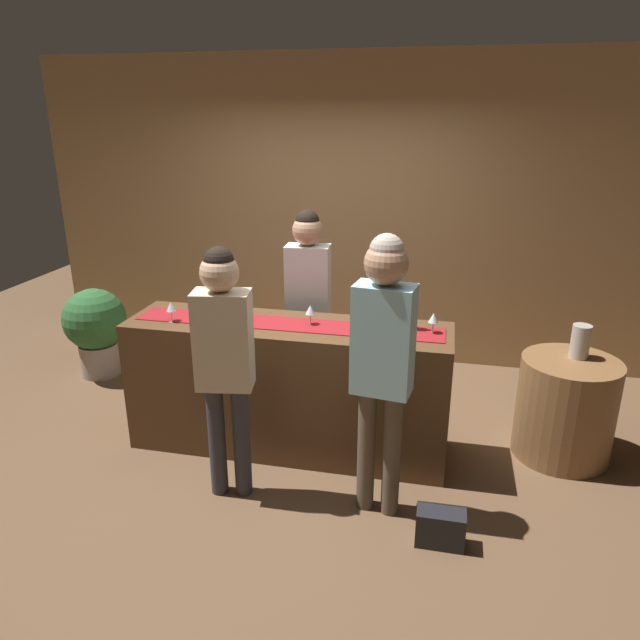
{
  "coord_description": "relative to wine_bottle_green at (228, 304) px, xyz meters",
  "views": [
    {
      "loc": [
        1.05,
        -3.7,
        2.37
      ],
      "look_at": [
        0.24,
        0.0,
        1.02
      ],
      "focal_mm": 32.76,
      "sensor_mm": 36.0,
      "label": 1
    }
  ],
  "objects": [
    {
      "name": "ground_plane",
      "position": [
        0.44,
        -0.02,
        -1.08
      ],
      "size": [
        10.0,
        10.0,
        0.0
      ],
      "primitive_type": "plane",
      "color": "brown"
    },
    {
      "name": "back_wall",
      "position": [
        0.44,
        1.88,
        0.37
      ],
      "size": [
        6.0,
        0.12,
        2.9
      ],
      "primitive_type": "cube",
      "color": "tan",
      "rests_on": "ground"
    },
    {
      "name": "bar_counter",
      "position": [
        0.44,
        -0.02,
        -0.6
      ],
      "size": [
        2.3,
        0.6,
        0.97
      ],
      "primitive_type": "cube",
      "color": "#543821",
      "rests_on": "ground"
    },
    {
      "name": "counter_runner_cloth",
      "position": [
        0.44,
        -0.02,
        -0.11
      ],
      "size": [
        2.18,
        0.28,
        0.01
      ],
      "primitive_type": "cube",
      "color": "maroon",
      "rests_on": "bar_counter"
    },
    {
      "name": "wine_bottle_green",
      "position": [
        0.0,
        0.0,
        0.0
      ],
      "size": [
        0.07,
        0.07,
        0.3
      ],
      "color": "#194723",
      "rests_on": "bar_counter"
    },
    {
      "name": "wine_bottle_clear",
      "position": [
        1.27,
        0.06,
        0.0
      ],
      "size": [
        0.07,
        0.07,
        0.3
      ],
      "color": "#B2C6C1",
      "rests_on": "bar_counter"
    },
    {
      "name": "wine_glass_near_customer",
      "position": [
        -0.38,
        -0.14,
        -0.01
      ],
      "size": [
        0.07,
        0.07,
        0.14
      ],
      "color": "silver",
      "rests_on": "bar_counter"
    },
    {
      "name": "wine_glass_mid_counter",
      "position": [
        1.44,
        0.02,
        -0.01
      ],
      "size": [
        0.07,
        0.07,
        0.14
      ],
      "color": "silver",
      "rests_on": "bar_counter"
    },
    {
      "name": "wine_glass_far_end",
      "position": [
        0.6,
        0.01,
        -0.01
      ],
      "size": [
        0.07,
        0.07,
        0.14
      ],
      "color": "silver",
      "rests_on": "bar_counter"
    },
    {
      "name": "bartender",
      "position": [
        0.45,
        0.56,
        -0.05
      ],
      "size": [
        0.35,
        0.24,
        1.68
      ],
      "rotation": [
        0.0,
        0.0,
        3.21
      ],
      "color": "#26262B",
      "rests_on": "ground"
    },
    {
      "name": "customer_sipping",
      "position": [
        1.17,
        -0.62,
        0.02
      ],
      "size": [
        0.36,
        0.25,
        1.76
      ],
      "rotation": [
        0.0,
        0.0,
        -0.14
      ],
      "color": "brown",
      "rests_on": "ground"
    },
    {
      "name": "customer_browsing",
      "position": [
        0.22,
        -0.66,
        -0.07
      ],
      "size": [
        0.37,
        0.25,
        1.65
      ],
      "rotation": [
        0.0,
        0.0,
        0.16
      ],
      "color": "#33333D",
      "rests_on": "ground"
    },
    {
      "name": "round_side_table",
      "position": [
        2.4,
        0.3,
        -0.71
      ],
      "size": [
        0.68,
        0.68,
        0.74
      ],
      "primitive_type": "cylinder",
      "color": "brown",
      "rests_on": "ground"
    },
    {
      "name": "vase_on_side_table",
      "position": [
        2.45,
        0.37,
        -0.22
      ],
      "size": [
        0.13,
        0.13,
        0.24
      ],
      "primitive_type": "cylinder",
      "color": "#A8A399",
      "rests_on": "round_side_table"
    },
    {
      "name": "potted_plant_tall",
      "position": [
        -1.66,
        0.82,
        -0.59
      ],
      "size": [
        0.58,
        0.58,
        0.84
      ],
      "color": "#9E9389",
      "rests_on": "ground"
    },
    {
      "name": "handbag",
      "position": [
        1.57,
        -0.87,
        -0.97
      ],
      "size": [
        0.28,
        0.14,
        0.22
      ],
      "primitive_type": "cube",
      "color": "black",
      "rests_on": "ground"
    }
  ]
}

